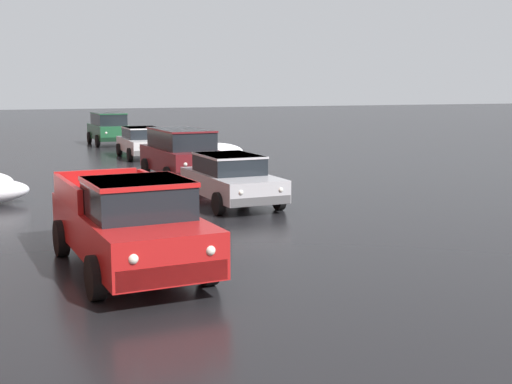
% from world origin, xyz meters
% --- Properties ---
extents(snow_bank_near_corner_right, '(2.83, 1.38, 0.89)m').
position_xyz_m(snow_bank_near_corner_right, '(5.28, 25.59, 0.43)').
color(snow_bank_near_corner_right, white).
rests_on(snow_bank_near_corner_right, ground).
extents(pickup_truck_red_approaching_near_lane, '(2.30, 5.28, 1.76)m').
position_xyz_m(pickup_truck_red_approaching_near_lane, '(-1.70, 9.66, 0.88)').
color(pickup_truck_red_approaching_near_lane, red).
rests_on(pickup_truck_red_approaching_near_lane, ground).
extents(sedan_silver_parked_kerbside_close, '(2.01, 4.14, 1.42)m').
position_xyz_m(sedan_silver_parked_kerbside_close, '(2.41, 15.52, 0.75)').
color(sedan_silver_parked_kerbside_close, '#B7B7BC').
rests_on(sedan_silver_parked_kerbside_close, ground).
extents(suv_maroon_parked_kerbside_mid, '(2.18, 4.63, 1.82)m').
position_xyz_m(suv_maroon_parked_kerbside_mid, '(2.57, 21.02, 0.99)').
color(suv_maroon_parked_kerbside_mid, maroon).
rests_on(suv_maroon_parked_kerbside_mid, ground).
extents(sedan_white_parked_far_down_block, '(2.02, 4.22, 1.42)m').
position_xyz_m(sedan_white_parked_far_down_block, '(3.04, 29.06, 0.75)').
color(sedan_white_parked_far_down_block, silver).
rests_on(sedan_white_parked_far_down_block, ground).
extents(suv_green_queued_behind_truck, '(2.03, 4.34, 1.82)m').
position_xyz_m(suv_green_queued_behind_truck, '(2.88, 36.83, 0.99)').
color(suv_green_queued_behind_truck, '#1E5633').
rests_on(suv_green_queued_behind_truck, ground).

